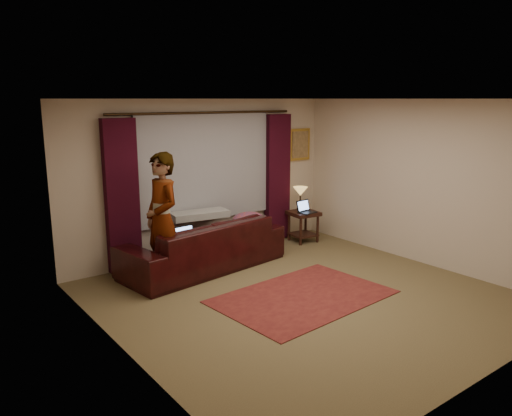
{
  "coord_description": "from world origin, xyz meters",
  "views": [
    {
      "loc": [
        -4.31,
        -4.6,
        2.6
      ],
      "look_at": [
        0.1,
        1.2,
        1.0
      ],
      "focal_mm": 35.0,
      "sensor_mm": 36.0,
      "label": 1
    }
  ],
  "objects_px": {
    "end_table": "(303,226)",
    "laptop_table": "(308,207)",
    "laptop_sofa": "(188,235)",
    "tiffany_lamp": "(300,198)",
    "person": "(162,219)",
    "sofa": "(204,236)"
  },
  "relations": [
    {
      "from": "sofa",
      "to": "end_table",
      "type": "relative_size",
      "value": 4.61
    },
    {
      "from": "end_table",
      "to": "sofa",
      "type": "bearing_deg",
      "value": -175.25
    },
    {
      "from": "laptop_sofa",
      "to": "person",
      "type": "height_order",
      "value": "person"
    },
    {
      "from": "laptop_sofa",
      "to": "end_table",
      "type": "bearing_deg",
      "value": 6.07
    },
    {
      "from": "tiffany_lamp",
      "to": "laptop_table",
      "type": "relative_size",
      "value": 1.28
    },
    {
      "from": "laptop_sofa",
      "to": "end_table",
      "type": "distance_m",
      "value": 2.71
    },
    {
      "from": "end_table",
      "to": "person",
      "type": "relative_size",
      "value": 0.3
    },
    {
      "from": "sofa",
      "to": "end_table",
      "type": "height_order",
      "value": "sofa"
    },
    {
      "from": "sofa",
      "to": "end_table",
      "type": "bearing_deg",
      "value": 177.24
    },
    {
      "from": "end_table",
      "to": "laptop_table",
      "type": "relative_size",
      "value": 1.68
    },
    {
      "from": "person",
      "to": "end_table",
      "type": "bearing_deg",
      "value": 96.66
    },
    {
      "from": "sofa",
      "to": "laptop_table",
      "type": "height_order",
      "value": "sofa"
    },
    {
      "from": "sofa",
      "to": "tiffany_lamp",
      "type": "height_order",
      "value": "sofa"
    },
    {
      "from": "tiffany_lamp",
      "to": "person",
      "type": "xyz_separation_m",
      "value": [
        -3.1,
        -0.54,
        0.16
      ]
    },
    {
      "from": "end_table",
      "to": "tiffany_lamp",
      "type": "height_order",
      "value": "tiffany_lamp"
    },
    {
      "from": "laptop_table",
      "to": "person",
      "type": "relative_size",
      "value": 0.18
    },
    {
      "from": "tiffany_lamp",
      "to": "person",
      "type": "distance_m",
      "value": 3.15
    },
    {
      "from": "laptop_sofa",
      "to": "laptop_table",
      "type": "relative_size",
      "value": 1.05
    },
    {
      "from": "tiffany_lamp",
      "to": "laptop_table",
      "type": "xyz_separation_m",
      "value": [
        -0.07,
        -0.28,
        -0.1
      ]
    },
    {
      "from": "tiffany_lamp",
      "to": "laptop_sofa",
      "type": "bearing_deg",
      "value": -168.39
    },
    {
      "from": "laptop_sofa",
      "to": "person",
      "type": "distance_m",
      "value": 0.5
    },
    {
      "from": "laptop_table",
      "to": "tiffany_lamp",
      "type": "bearing_deg",
      "value": 69.54
    }
  ]
}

